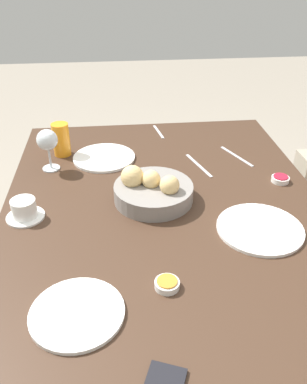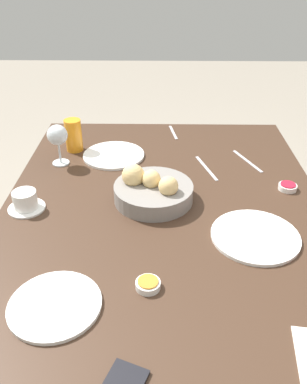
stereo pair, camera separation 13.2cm
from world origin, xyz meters
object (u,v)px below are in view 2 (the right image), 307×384
fork_silver (247,161)px  spoon_coffee (173,132)px  plate_near_left (114,155)px  jam_bowl_berry (288,187)px  coffee_cup (25,201)px  bread_basket (152,190)px  plate_near_right (55,305)px  jam_bowl_honey (148,284)px  knife_silver (206,168)px  wine_glass (57,136)px  plate_far_center (255,236)px  juice_glass (74,135)px

fork_silver → spoon_coffee: size_ratio=1.26×
plate_near_left → jam_bowl_berry: size_ratio=3.87×
coffee_cup → bread_basket: bearing=98.5°
jam_bowl_berry → spoon_coffee: size_ratio=0.43×
plate_near_left → plate_near_right: bearing=-4.5°
coffee_cup → fork_silver: bearing=113.9°
jam_bowl_honey → spoon_coffee: 0.95m
fork_silver → knife_silver: size_ratio=0.97×
plate_near_right → knife_silver: plate_near_right is taller
jam_bowl_berry → jam_bowl_honey: 0.66m
plate_near_right → jam_bowl_berry: (-0.53, 0.68, 0.01)m
bread_basket → fork_silver: 0.46m
spoon_coffee → fork_silver: bearing=46.0°
plate_near_left → jam_bowl_berry: bearing=68.8°
spoon_coffee → plate_near_right: bearing=-16.7°
jam_bowl_honey → jam_bowl_berry: bearing=135.2°
wine_glass → spoon_coffee: (-0.30, 0.44, -0.11)m
plate_near_right → coffee_cup: size_ratio=1.87×
jam_bowl_honey → bread_basket: bearing=179.5°
plate_near_left → knife_silver: plate_near_left is taller
plate_near_right → plate_far_center: (-0.27, 0.52, 0.00)m
coffee_cup → knife_silver: size_ratio=0.62×
plate_near_right → jam_bowl_berry: jam_bowl_berry is taller
juice_glass → jam_bowl_honey: juice_glass is taller
bread_basket → jam_bowl_berry: bearing=98.8°
juice_glass → jam_bowl_berry: 0.84m
knife_silver → plate_near_left: bearing=-104.8°
plate_far_center → coffee_cup: bearing=-101.0°
coffee_cup → spoon_coffee: 0.77m
jam_bowl_honey → knife_silver: size_ratio=0.33×
plate_near_right → coffee_cup: coffee_cup is taller
fork_silver → spoon_coffee: bearing=-134.0°
plate_far_center → juice_glass: bearing=-132.2°
wine_glass → knife_silver: (0.03, 0.55, -0.11)m
bread_basket → wine_glass: (-0.25, -0.35, 0.08)m
plate_far_center → fork_silver: size_ratio=1.39×
coffee_cup → jam_bowl_honey: bearing=49.5°
plate_near_right → fork_silver: size_ratio=1.20×
jam_bowl_berry → spoon_coffee: 0.61m
wine_glass → coffee_cup: wine_glass is taller
juice_glass → fork_silver: size_ratio=0.71×
plate_near_left → fork_silver: plate_near_left is taller
plate_far_center → jam_bowl_berry: jam_bowl_berry is taller
knife_silver → juice_glass: bearing=-106.0°
plate_near_left → jam_bowl_berry: (0.24, 0.62, 0.01)m
plate_near_left → spoon_coffee: (-0.23, 0.24, -0.00)m
bread_basket → coffee_cup: size_ratio=2.20×
knife_silver → bread_basket: bearing=-42.3°
spoon_coffee → wine_glass: bearing=-55.7°
bread_basket → fork_silver: bearing=127.4°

